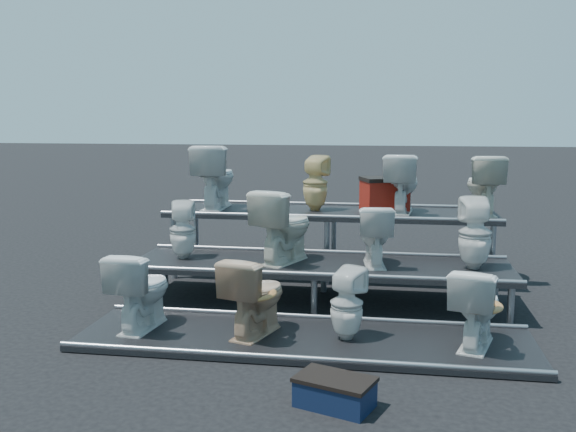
# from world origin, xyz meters

# --- Properties ---
(ground) EXTENTS (80.00, 80.00, 0.00)m
(ground) POSITION_xyz_m (0.00, 0.00, 0.00)
(ground) COLOR black
(ground) RESTS_ON ground
(tier_front) EXTENTS (4.20, 1.20, 0.06)m
(tier_front) POSITION_xyz_m (0.00, -1.30, 0.03)
(tier_front) COLOR black
(tier_front) RESTS_ON ground
(tier_mid) EXTENTS (4.20, 1.20, 0.46)m
(tier_mid) POSITION_xyz_m (0.00, 0.00, 0.23)
(tier_mid) COLOR black
(tier_mid) RESTS_ON ground
(tier_back) EXTENTS (4.20, 1.20, 0.86)m
(tier_back) POSITION_xyz_m (0.00, 1.30, 0.43)
(tier_back) COLOR black
(tier_back) RESTS_ON ground
(toilet_0) EXTENTS (0.50, 0.79, 0.76)m
(toilet_0) POSITION_xyz_m (-1.57, -1.30, 0.44)
(toilet_0) COLOR silver
(toilet_0) RESTS_ON tier_front
(toilet_1) EXTENTS (0.62, 0.83, 0.75)m
(toilet_1) POSITION_xyz_m (-0.45, -1.30, 0.43)
(toilet_1) COLOR tan
(toilet_1) RESTS_ON tier_front
(toilet_2) EXTENTS (0.40, 0.40, 0.67)m
(toilet_2) POSITION_xyz_m (0.40, -1.30, 0.39)
(toilet_2) COLOR silver
(toilet_2) RESTS_ON tier_front
(toilet_3) EXTENTS (0.59, 0.79, 0.72)m
(toilet_3) POSITION_xyz_m (1.54, -1.30, 0.42)
(toilet_3) COLOR silver
(toilet_3) RESTS_ON tier_front
(toilet_4) EXTENTS (0.36, 0.36, 0.66)m
(toilet_4) POSITION_xyz_m (-1.58, 0.00, 0.79)
(toilet_4) COLOR silver
(toilet_4) RESTS_ON tier_mid
(toilet_5) EXTENTS (0.73, 0.92, 0.82)m
(toilet_5) POSITION_xyz_m (-0.40, 0.00, 0.87)
(toilet_5) COLOR beige
(toilet_5) RESTS_ON tier_mid
(toilet_6) EXTENTS (0.45, 0.70, 0.67)m
(toilet_6) POSITION_xyz_m (0.60, 0.00, 0.79)
(toilet_6) COLOR silver
(toilet_6) RESTS_ON tier_mid
(toilet_7) EXTENTS (0.37, 0.38, 0.77)m
(toilet_7) POSITION_xyz_m (1.66, 0.00, 0.85)
(toilet_7) COLOR silver
(toilet_7) RESTS_ON tier_mid
(toilet_8) EXTENTS (0.48, 0.83, 0.85)m
(toilet_8) POSITION_xyz_m (-1.55, 1.30, 1.28)
(toilet_8) COLOR silver
(toilet_8) RESTS_ON tier_back
(toilet_9) EXTENTS (0.39, 0.40, 0.72)m
(toilet_9) POSITION_xyz_m (-0.20, 1.30, 1.22)
(toilet_9) COLOR #E1C885
(toilet_9) RESTS_ON tier_back
(toilet_10) EXTENTS (0.50, 0.78, 0.75)m
(toilet_10) POSITION_xyz_m (0.90, 1.30, 1.24)
(toilet_10) COLOR silver
(toilet_10) RESTS_ON tier_back
(toilet_11) EXTENTS (0.48, 0.76, 0.75)m
(toilet_11) POSITION_xyz_m (1.91, 1.30, 1.23)
(toilet_11) COLOR beige
(toilet_11) RESTS_ON tier_back
(red_crate) EXTENTS (0.66, 0.60, 0.39)m
(red_crate) POSITION_xyz_m (0.69, 1.39, 1.06)
(red_crate) COLOR maroon
(red_crate) RESTS_ON tier_back
(step_stool) EXTENTS (0.61, 0.48, 0.19)m
(step_stool) POSITION_xyz_m (0.40, -2.58, 0.10)
(step_stool) COLOR #0E1832
(step_stool) RESTS_ON ground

